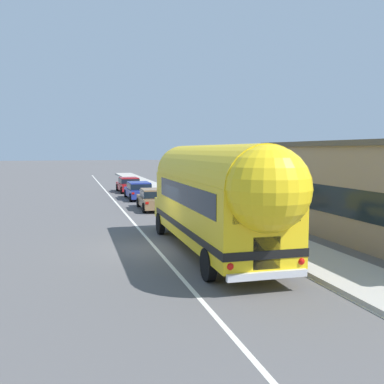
{
  "coord_description": "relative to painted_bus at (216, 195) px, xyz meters",
  "views": [
    {
      "loc": [
        -3.24,
        -17.05,
        3.95
      ],
      "look_at": [
        1.93,
        1.51,
        2.09
      ],
      "focal_mm": 41.04,
      "sensor_mm": 36.0,
      "label": 1
    }
  ],
  "objects": [
    {
      "name": "ground_plane",
      "position": [
        -1.9,
        1.89,
        -2.3
      ],
      "size": [
        300.0,
        300.0,
        0.0
      ],
      "primitive_type": "plane",
      "color": "#565454"
    },
    {
      "name": "car_second",
      "position": [
        0.13,
        19.64,
        -1.56
      ],
      "size": [
        1.92,
        4.76,
        1.37
      ],
      "color": "navy",
      "rests_on": "ground"
    },
    {
      "name": "car_third",
      "position": [
        0.11,
        25.73,
        -1.57
      ],
      "size": [
        2.04,
        4.45,
        1.37
      ],
      "color": "#A5191E",
      "rests_on": "ground"
    },
    {
      "name": "lane_markings",
      "position": [
        -0.14,
        13.89,
        -2.3
      ],
      "size": [
        3.95,
        80.0,
        0.01
      ],
      "color": "silver",
      "rests_on": "ground"
    },
    {
      "name": "sidewalk_slab",
      "position": [
        3.2,
        11.89,
        -2.23
      ],
      "size": [
        2.57,
        90.0,
        0.15
      ],
      "primitive_type": "cube",
      "color": "#ADA89E",
      "rests_on": "ground"
    },
    {
      "name": "car_lead",
      "position": [
        0.18,
        13.28,
        -1.57
      ],
      "size": [
        2.02,
        4.47,
        1.37
      ],
      "color": "olive",
      "rests_on": "ground"
    },
    {
      "name": "painted_bus",
      "position": [
        0.0,
        0.0,
        0.0
      ],
      "size": [
        2.68,
        12.17,
        4.12
      ],
      "color": "yellow",
      "rests_on": "ground"
    }
  ]
}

